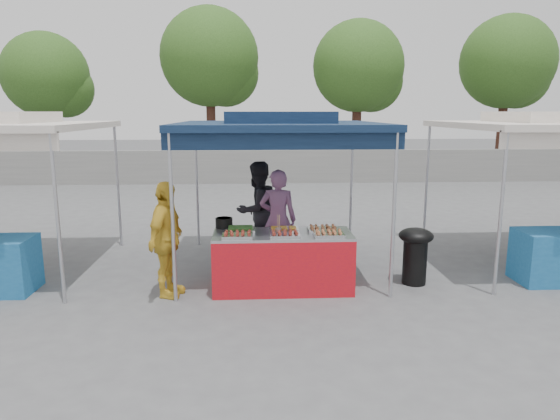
{
  "coord_description": "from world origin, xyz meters",
  "views": [
    {
      "loc": [
        -0.41,
        -7.07,
        2.57
      ],
      "look_at": [
        0.0,
        0.6,
        1.05
      ],
      "focal_mm": 32.0,
      "sensor_mm": 36.0,
      "label": 1
    }
  ],
  "objects_px": {
    "wok_burner": "(415,251)",
    "customer_person": "(166,240)",
    "vendor_woman": "(278,220)",
    "vendor_table": "(283,261)",
    "cooking_pot": "(224,223)",
    "helper_man": "(257,210)"
  },
  "relations": [
    {
      "from": "vendor_table",
      "to": "helper_man",
      "type": "xyz_separation_m",
      "value": [
        -0.35,
        1.62,
        0.44
      ]
    },
    {
      "from": "wok_burner",
      "to": "customer_person",
      "type": "xyz_separation_m",
      "value": [
        -3.64,
        -0.32,
        0.31
      ]
    },
    {
      "from": "customer_person",
      "to": "wok_burner",
      "type": "bearing_deg",
      "value": -70.9
    },
    {
      "from": "cooking_pot",
      "to": "helper_man",
      "type": "distance_m",
      "value": 1.34
    },
    {
      "from": "helper_man",
      "to": "customer_person",
      "type": "bearing_deg",
      "value": 15.84
    },
    {
      "from": "wok_burner",
      "to": "customer_person",
      "type": "bearing_deg",
      "value": -165.64
    },
    {
      "from": "vendor_woman",
      "to": "wok_burner",
      "type": "bearing_deg",
      "value": 166.7
    },
    {
      "from": "vendor_table",
      "to": "customer_person",
      "type": "distance_m",
      "value": 1.69
    },
    {
      "from": "helper_man",
      "to": "cooking_pot",
      "type": "bearing_deg",
      "value": 28.8
    },
    {
      "from": "customer_person",
      "to": "vendor_table",
      "type": "bearing_deg",
      "value": -69.65
    },
    {
      "from": "vendor_woman",
      "to": "customer_person",
      "type": "relative_size",
      "value": 1.01
    },
    {
      "from": "vendor_woman",
      "to": "vendor_table",
      "type": "bearing_deg",
      "value": 100.64
    },
    {
      "from": "cooking_pot",
      "to": "wok_burner",
      "type": "distance_m",
      "value": 2.91
    },
    {
      "from": "vendor_table",
      "to": "customer_person",
      "type": "relative_size",
      "value": 1.22
    },
    {
      "from": "cooking_pot",
      "to": "wok_burner",
      "type": "bearing_deg",
      "value": -4.87
    },
    {
      "from": "vendor_woman",
      "to": "customer_person",
      "type": "height_order",
      "value": "vendor_woman"
    },
    {
      "from": "customer_person",
      "to": "vendor_woman",
      "type": "bearing_deg",
      "value": -39.84
    },
    {
      "from": "wok_burner",
      "to": "vendor_woman",
      "type": "distance_m",
      "value": 2.22
    },
    {
      "from": "helper_man",
      "to": "customer_person",
      "type": "relative_size",
      "value": 1.05
    },
    {
      "from": "vendor_table",
      "to": "wok_burner",
      "type": "bearing_deg",
      "value": 3.97
    },
    {
      "from": "helper_man",
      "to": "customer_person",
      "type": "height_order",
      "value": "helper_man"
    },
    {
      "from": "vendor_table",
      "to": "customer_person",
      "type": "xyz_separation_m",
      "value": [
        -1.63,
        -0.18,
        0.39
      ]
    }
  ]
}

